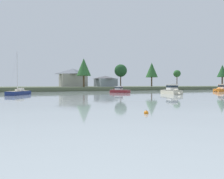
# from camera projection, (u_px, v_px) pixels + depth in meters

# --- Properties ---
(far_shore_bank) EXTENTS (248.78, 46.86, 1.50)m
(far_shore_bank) POSITION_uv_depth(u_px,v_px,m) (59.00, 88.00, 93.69)
(far_shore_bank) COLOR #4C563D
(far_shore_bank) RESTS_ON ground
(cruiser_orange) EXTENTS (9.80, 4.24, 4.66)m
(cruiser_orange) POSITION_uv_depth(u_px,v_px,m) (223.00, 90.00, 70.40)
(cruiser_orange) COLOR orange
(cruiser_orange) RESTS_ON ground
(sailboat_navy) EXTENTS (5.60, 7.79, 10.51)m
(sailboat_navy) POSITION_uv_depth(u_px,v_px,m) (19.00, 94.00, 46.78)
(sailboat_navy) COLOR navy
(sailboat_navy) RESTS_ON ground
(cruiser_cream) EXTENTS (4.44, 8.91, 4.69)m
(cruiser_cream) POSITION_uv_depth(u_px,v_px,m) (173.00, 92.00, 51.01)
(cruiser_cream) COLOR beige
(cruiser_cream) RESTS_ON ground
(cruiser_maroon) EXTENTS (5.58, 6.60, 3.64)m
(cruiser_maroon) POSITION_uv_depth(u_px,v_px,m) (118.00, 91.00, 60.34)
(cruiser_maroon) COLOR maroon
(cruiser_maroon) RESTS_ON ground
(mooring_buoy_orange) EXTENTS (0.37, 0.37, 0.43)m
(mooring_buoy_orange) POSITION_uv_depth(u_px,v_px,m) (146.00, 113.00, 16.13)
(mooring_buoy_orange) COLOR orange
(mooring_buoy_orange) RESTS_ON ground
(shore_tree_inland_b) EXTENTS (5.74, 5.74, 11.55)m
(shore_tree_inland_b) POSITION_uv_depth(u_px,v_px,m) (84.00, 67.00, 80.75)
(shore_tree_inland_b) COLOR brown
(shore_tree_inland_b) RESTS_ON far_shore_bank
(shore_tree_center_right) EXTENTS (3.98, 3.98, 9.18)m
(shore_tree_center_right) POSITION_uv_depth(u_px,v_px,m) (177.00, 74.00, 112.44)
(shore_tree_center_right) COLOR brown
(shore_tree_center_right) RESTS_ON far_shore_bank
(shore_tree_center) EXTENTS (6.10, 6.10, 10.86)m
(shore_tree_center) POSITION_uv_depth(u_px,v_px,m) (121.00, 71.00, 97.94)
(shore_tree_center) COLOR brown
(shore_tree_center) RESTS_ON far_shore_bank
(shore_tree_right) EXTENTS (5.79, 5.79, 12.60)m
(shore_tree_right) POSITION_uv_depth(u_px,v_px,m) (222.00, 71.00, 117.80)
(shore_tree_right) COLOR brown
(shore_tree_right) RESTS_ON far_shore_bank
(shore_tree_inland_a) EXTENTS (6.59, 6.59, 13.13)m
(shore_tree_inland_a) POSITION_uv_depth(u_px,v_px,m) (152.00, 70.00, 110.37)
(shore_tree_inland_a) COLOR brown
(shore_tree_inland_a) RESTS_ON far_shore_bank
(cottage_near_water) EXTENTS (12.59, 10.37, 8.64)m
(cottage_near_water) POSITION_uv_depth(u_px,v_px,m) (73.00, 77.00, 96.24)
(cottage_near_water) COLOR #9E998E
(cottage_near_water) RESTS_ON far_shore_bank
(cottage_hillside) EXTENTS (9.39, 9.98, 5.22)m
(cottage_hillside) POSITION_uv_depth(u_px,v_px,m) (106.00, 81.00, 97.15)
(cottage_hillside) COLOR gray
(cottage_hillside) RESTS_ON far_shore_bank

